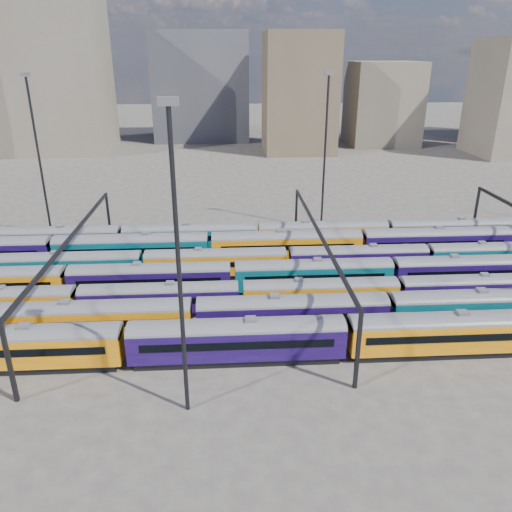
{
  "coord_description": "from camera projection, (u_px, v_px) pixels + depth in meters",
  "views": [
    {
      "loc": [
        -1.29,
        -56.86,
        28.34
      ],
      "look_at": [
        2.52,
        4.82,
        3.0
      ],
      "focal_mm": 35.0,
      "sensor_mm": 36.0,
      "label": 1
    }
  ],
  "objects": [
    {
      "name": "rake_6",
      "position": [
        257.0,
        233.0,
        76.37
      ],
      "size": [
        122.07,
        2.98,
        5.01
      ],
      "color": "black",
      "rests_on": "ground"
    },
    {
      "name": "rake_5",
      "position": [
        286.0,
        243.0,
        71.9
      ],
      "size": [
        153.89,
        3.21,
        5.42
      ],
      "color": "black",
      "rests_on": "ground"
    },
    {
      "name": "rake_2",
      "position": [
        241.0,
        293.0,
        57.82
      ],
      "size": [
        111.41,
        2.72,
        4.56
      ],
      "color": "black",
      "rests_on": "ground"
    },
    {
      "name": "mast_1",
      "position": [
        38.0,
        153.0,
        76.64
      ],
      "size": [
        1.4,
        0.5,
        25.6
      ],
      "color": "black",
      "rests_on": "ground"
    },
    {
      "name": "mast_3",
      "position": [
        325.0,
        147.0,
        81.05
      ],
      "size": [
        1.4,
        0.5,
        25.6
      ],
      "color": "black",
      "rests_on": "ground"
    },
    {
      "name": "rake_4",
      "position": [
        358.0,
        257.0,
        67.95
      ],
      "size": [
        134.85,
        2.82,
        4.73
      ],
      "color": "black",
      "rests_on": "ground"
    },
    {
      "name": "rake_1",
      "position": [
        94.0,
        316.0,
        52.19
      ],
      "size": [
        104.16,
        3.05,
        5.14
      ],
      "color": "black",
      "rests_on": "ground"
    },
    {
      "name": "ground",
      "position": [
        239.0,
        293.0,
        63.33
      ],
      "size": [
        500.0,
        500.0,
        0.0
      ],
      "primitive_type": "plane",
      "color": "#433D39",
      "rests_on": "ground"
    },
    {
      "name": "rake_3",
      "position": [
        150.0,
        276.0,
        61.72
      ],
      "size": [
        141.95,
        2.97,
        4.99
      ],
      "color": "black",
      "rests_on": "ground"
    },
    {
      "name": "mast_2",
      "position": [
        178.0,
        258.0,
        37.43
      ],
      "size": [
        1.4,
        0.5,
        25.6
      ],
      "color": "black",
      "rests_on": "ground"
    },
    {
      "name": "rake_0",
      "position": [
        125.0,
        340.0,
        47.78
      ],
      "size": [
        128.7,
        3.14,
        5.29
      ],
      "color": "black",
      "rests_on": "ground"
    },
    {
      "name": "gantry_1",
      "position": [
        71.0,
        246.0,
        59.62
      ],
      "size": [
        0.35,
        40.35,
        8.03
      ],
      "color": "black",
      "rests_on": "ground"
    },
    {
      "name": "gantry_2",
      "position": [
        319.0,
        241.0,
        61.33
      ],
      "size": [
        0.35,
        40.35,
        8.03
      ],
      "color": "black",
      "rests_on": "ground"
    }
  ]
}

